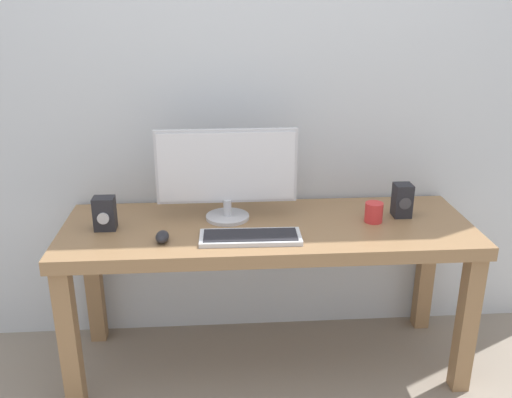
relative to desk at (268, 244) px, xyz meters
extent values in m
plane|color=gray|center=(0.00, 0.00, -0.62)|extent=(6.00, 6.00, 0.00)
cube|color=silver|center=(0.00, 0.34, 0.88)|extent=(3.37, 0.04, 3.00)
cube|color=#936D47|center=(0.00, 0.00, 0.07)|extent=(1.79, 0.61, 0.06)
cube|color=#936D47|center=(-0.84, -0.25, -0.29)|extent=(0.07, 0.07, 0.65)
cube|color=#936D47|center=(0.84, -0.25, -0.29)|extent=(0.07, 0.07, 0.65)
cube|color=#936D47|center=(-0.84, 0.25, -0.29)|extent=(0.07, 0.07, 0.65)
cube|color=#936D47|center=(0.84, 0.25, -0.29)|extent=(0.07, 0.07, 0.65)
cylinder|color=silver|center=(-0.17, 0.08, 0.10)|extent=(0.19, 0.19, 0.02)
cylinder|color=silver|center=(-0.17, 0.08, 0.15)|extent=(0.04, 0.04, 0.07)
cube|color=silver|center=(-0.17, 0.09, 0.34)|extent=(0.62, 0.02, 0.33)
cube|color=white|center=(-0.17, 0.08, 0.34)|extent=(0.59, 0.01, 0.31)
cube|color=silver|center=(-0.09, -0.15, 0.10)|extent=(0.42, 0.16, 0.02)
cube|color=#232328|center=(-0.09, -0.15, 0.11)|extent=(0.39, 0.14, 0.00)
ellipsoid|color=#232328|center=(-0.44, -0.15, 0.12)|extent=(0.06, 0.09, 0.04)
cube|color=#232328|center=(0.61, 0.06, 0.17)|extent=(0.08, 0.08, 0.15)
cylinder|color=#3F3F44|center=(0.61, 0.01, 0.17)|extent=(0.05, 0.00, 0.05)
cube|color=#232328|center=(-0.70, 0.00, 0.17)|extent=(0.09, 0.07, 0.14)
cylinder|color=silver|center=(-0.70, -0.04, 0.16)|extent=(0.05, 0.01, 0.05)
cylinder|color=red|center=(0.47, 0.00, 0.14)|extent=(0.08, 0.08, 0.09)
camera|label=1|loc=(-0.21, -2.23, 1.05)|focal=39.10mm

